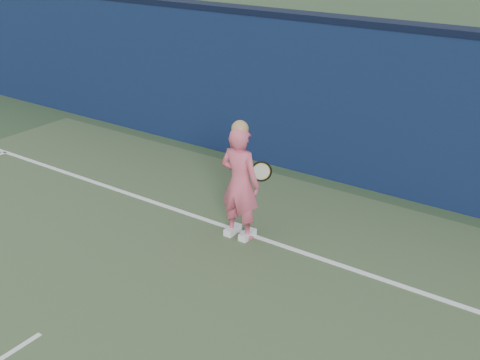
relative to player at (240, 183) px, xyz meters
The scene contains 4 objects.
backstop_wall 2.67m from the player, 100.97° to the left, with size 24.00×0.40×2.50m, color #0D1C3A.
wall_cap 3.17m from the player, 100.97° to the left, with size 24.00×0.42×0.10m, color black.
player is the anchor object (origin of this frame).
racket 0.48m from the player, 91.81° to the left, with size 0.54×0.23×0.30m.
Camera 1 is at (4.60, -1.96, 4.01)m, focal length 45.00 mm.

